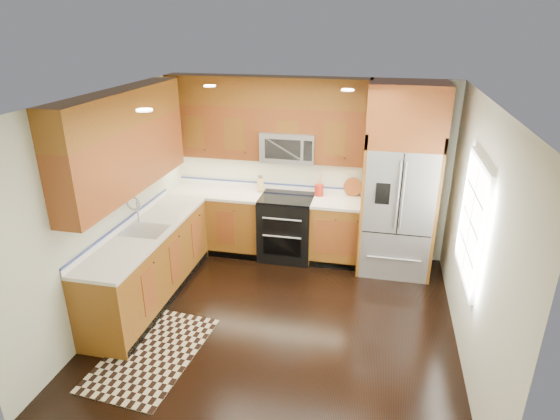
% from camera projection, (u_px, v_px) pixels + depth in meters
% --- Properties ---
extents(ground, '(4.00, 4.00, 0.00)m').
position_uv_depth(ground, '(279.00, 323.00, 5.50)').
color(ground, black).
rests_on(ground, ground).
extents(wall_back, '(4.00, 0.02, 2.60)m').
position_uv_depth(wall_back, '(308.00, 168.00, 6.82)').
color(wall_back, beige).
rests_on(wall_back, ground).
extents(wall_left, '(0.02, 4.00, 2.60)m').
position_uv_depth(wall_left, '(110.00, 207.00, 5.40)').
color(wall_left, beige).
rests_on(wall_left, ground).
extents(wall_right, '(0.02, 4.00, 2.60)m').
position_uv_depth(wall_right, '(476.00, 239.00, 4.62)').
color(wall_right, beige).
rests_on(wall_right, ground).
extents(window, '(0.04, 1.10, 1.30)m').
position_uv_depth(window, '(472.00, 221.00, 4.76)').
color(window, white).
rests_on(window, ground).
extents(base_cabinets, '(2.85, 3.00, 0.90)m').
position_uv_depth(base_cabinets, '(205.00, 245.00, 6.39)').
color(base_cabinets, brown).
rests_on(base_cabinets, ground).
extents(countertop, '(2.86, 3.01, 0.04)m').
position_uv_depth(countertop, '(216.00, 211.00, 6.29)').
color(countertop, silver).
rests_on(countertop, base_cabinets).
extents(upper_cabinets, '(2.85, 3.00, 1.15)m').
position_uv_depth(upper_cabinets, '(209.00, 128.00, 5.94)').
color(upper_cabinets, brown).
rests_on(upper_cabinets, ground).
extents(range, '(0.76, 0.67, 0.95)m').
position_uv_depth(range, '(287.00, 227.00, 6.88)').
color(range, black).
rests_on(range, ground).
extents(microwave, '(0.76, 0.40, 0.42)m').
position_uv_depth(microwave, '(289.00, 146.00, 6.55)').
color(microwave, '#B2B2B7').
rests_on(microwave, ground).
extents(refrigerator, '(0.98, 0.75, 2.60)m').
position_uv_depth(refrigerator, '(400.00, 182.00, 6.23)').
color(refrigerator, '#B2B2B7').
rests_on(refrigerator, ground).
extents(sink_faucet, '(0.54, 0.44, 0.37)m').
position_uv_depth(sink_faucet, '(143.00, 225.00, 5.67)').
color(sink_faucet, '#B2B2B7').
rests_on(sink_faucet, countertop).
extents(rug, '(1.01, 1.56, 0.01)m').
position_uv_depth(rug, '(153.00, 353.00, 4.99)').
color(rug, black).
rests_on(rug, ground).
extents(knife_block, '(0.12, 0.14, 0.24)m').
position_uv_depth(knife_block, '(260.00, 184.00, 6.93)').
color(knife_block, tan).
rests_on(knife_block, countertop).
extents(utensil_crock, '(0.15, 0.15, 0.36)m').
position_uv_depth(utensil_crock, '(319.00, 188.00, 6.73)').
color(utensil_crock, '#9D2113').
rests_on(utensil_crock, countertop).
extents(cutting_board, '(0.31, 0.31, 0.02)m').
position_uv_depth(cutting_board, '(352.00, 195.00, 6.77)').
color(cutting_board, brown).
rests_on(cutting_board, countertop).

